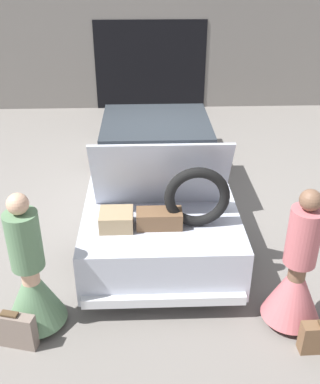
# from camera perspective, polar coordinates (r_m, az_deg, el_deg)

# --- Properties ---
(ground_plane) EXTENTS (40.00, 40.00, 0.00)m
(ground_plane) POSITION_cam_1_polar(r_m,az_deg,el_deg) (7.52, -0.41, -1.35)
(ground_plane) COLOR slate
(garage_wall_back) EXTENTS (12.00, 0.14, 2.80)m
(garage_wall_back) POSITION_cam_1_polar(r_m,az_deg,el_deg) (11.82, -1.23, 17.21)
(garage_wall_back) COLOR slate
(garage_wall_back) RESTS_ON ground_plane
(car) EXTENTS (1.99, 5.34, 1.86)m
(car) POSITION_cam_1_polar(r_m,az_deg,el_deg) (7.23, -0.42, 2.86)
(car) COLOR #B2B7C6
(car) RESTS_ON ground_plane
(person_left) EXTENTS (0.67, 0.67, 1.69)m
(person_left) POSITION_cam_1_polar(r_m,az_deg,el_deg) (5.13, -16.00, -10.95)
(person_left) COLOR tan
(person_left) RESTS_ON ground_plane
(person_right) EXTENTS (0.65, 0.65, 1.70)m
(person_right) POSITION_cam_1_polar(r_m,az_deg,el_deg) (5.19, 16.87, -10.46)
(person_right) COLOR brown
(person_right) RESTS_ON ground_plane
(suitcase_beside_left_person) EXTENTS (0.53, 0.25, 0.45)m
(suitcase_beside_left_person) POSITION_cam_1_polar(r_m,az_deg,el_deg) (5.22, -18.21, -16.28)
(suitcase_beside_left_person) COLOR #75665B
(suitcase_beside_left_person) RESTS_ON ground_plane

